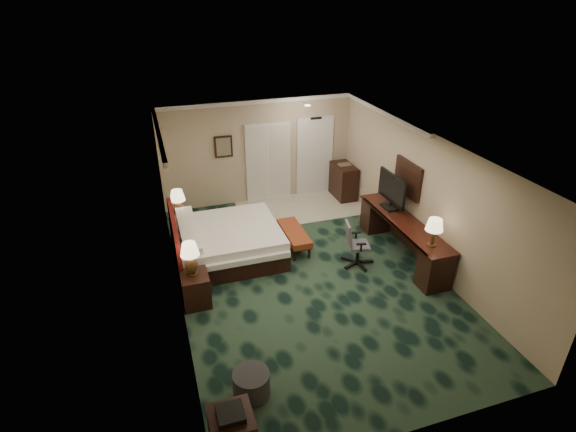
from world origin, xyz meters
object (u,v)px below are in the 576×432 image
object	(u,v)px
nightstand_far	(182,229)
side_table	(232,432)
lamp_near	(191,259)
desk_chair	(358,244)
minibar	(343,181)
bed	(229,242)
lamp_far	(178,203)
desk	(402,238)
ottoman	(251,384)
tv	(392,192)
nightstand_near	(196,289)
bed_bench	(294,239)

from	to	relation	value
nightstand_far	side_table	bearing A→B (deg)	-89.72
lamp_near	side_table	world-z (taller)	lamp_near
lamp_near	desk_chair	xyz separation A→B (m)	(3.39, 0.20, -0.44)
desk_chair	nightstand_far	bearing A→B (deg)	161.21
side_table	minibar	size ratio (longest dim) A/B	0.64
bed	lamp_far	bearing A→B (deg)	133.73
desk	nightstand_far	bearing A→B (deg)	154.93
lamp_near	lamp_far	distance (m)	2.28
lamp_near	desk_chair	size ratio (longest dim) A/B	0.65
lamp_far	minibar	distance (m)	4.60
ottoman	tv	size ratio (longest dim) A/B	0.52
lamp_near	desk	size ratio (longest dim) A/B	0.22
nightstand_far	bed	bearing A→B (deg)	-46.33
nightstand_near	bed_bench	xyz separation A→B (m)	(2.33, 1.30, -0.10)
bed	side_table	world-z (taller)	bed
side_table	tv	world-z (taller)	tv
nightstand_near	desk	size ratio (longest dim) A/B	0.21
ottoman	nightstand_far	bearing A→B (deg)	95.61
desk_chair	lamp_near	bearing A→B (deg)	-163.75
ottoman	desk	bearing A→B (deg)	33.25
bed_bench	desk	xyz separation A→B (m)	(2.08, -1.03, 0.20)
bed_bench	desk	bearing A→B (deg)	-26.12
bed	lamp_near	distance (m)	1.73
lamp_near	lamp_far	bearing A→B (deg)	89.55
desk	nightstand_near	bearing A→B (deg)	-176.48
nightstand_near	desk_chair	distance (m)	3.38
bed	ottoman	world-z (taller)	bed
nightstand_far	desk_chair	world-z (taller)	desk_chair
nightstand_far	desk	world-z (taller)	desk
nightstand_near	desk_chair	size ratio (longest dim) A/B	0.63
side_table	tv	bearing A→B (deg)	42.27
nightstand_far	bed_bench	bearing A→B (deg)	-23.86
bed_bench	lamp_far	bearing A→B (deg)	156.26
nightstand_near	ottoman	bearing A→B (deg)	-78.62
tv	bed_bench	bearing A→B (deg)	169.18
bed	nightstand_far	bearing A→B (deg)	133.67
bed_bench	desk_chair	distance (m)	1.50
lamp_far	desk	distance (m)	4.90
bed	desk_chair	bearing A→B (deg)	-24.79
ottoman	side_table	size ratio (longest dim) A/B	0.91
lamp_near	lamp_far	xyz separation A→B (m)	(0.02, 2.28, 0.02)
ottoman	tv	distance (m)	5.21
bed	nightstand_near	xyz separation A→B (m)	(-0.90, -1.40, -0.03)
nightstand_near	lamp_near	xyz separation A→B (m)	(-0.02, 0.06, 0.62)
nightstand_far	tv	xyz separation A→B (m)	(4.41, -1.41, 0.91)
lamp_far	side_table	bearing A→B (deg)	-89.56
ottoman	desk_chair	size ratio (longest dim) A/B	0.55
bed_bench	desk	world-z (taller)	desk
nightstand_near	lamp_near	world-z (taller)	lamp_near
lamp_near	desk	bearing A→B (deg)	2.75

